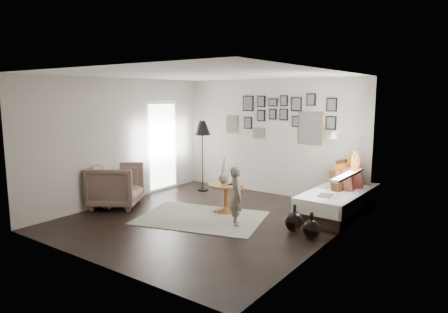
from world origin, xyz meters
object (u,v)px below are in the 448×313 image
Objects in this scene: magazine_basket at (106,198)px; child at (237,196)px; armchair at (116,185)px; floor_lamp at (202,131)px; pedestal_table at (226,199)px; demijohn_large at (294,222)px; demijohn_small at (311,229)px; daybed at (341,197)px; vase at (224,175)px.

child is (2.64, 0.70, 0.30)m from magazine_basket.
armchair is 0.58× the size of floor_lamp.
floor_lamp reaches higher than magazine_basket.
pedestal_table reaches higher than demijohn_large.
child is (2.06, -1.65, -0.91)m from floor_lamp.
pedestal_table is 0.74× the size of armchair.
magazine_basket is at bearing 61.46° from child.
magazine_basket is at bearing 148.05° from armchair.
magazine_basket is at bearing -168.26° from demijohn_small.
armchair reaches higher than magazine_basket.
daybed is at bearing 32.04° from pedestal_table.
pedestal_table is 2.17m from floor_lamp.
pedestal_table is at bearing -14.04° from vase.
floor_lamp is at bearing 155.23° from demijohn_large.
child reaches higher than magazine_basket.
vase reaches higher than magazine_basket.
floor_lamp reaches higher than child.
daybed is at bearing 31.80° from magazine_basket.
vase reaches higher than armchair.
daybed reaches higher than child.
vase is 1.14× the size of magazine_basket.
armchair is 0.34m from magazine_basket.
vase is 1.09× the size of demijohn_large.
pedestal_table is 1.40× the size of vase.
armchair reaches higher than demijohn_small.
pedestal_table is at bearing 4.12° from child.
daybed is at bearing 0.97° from floor_lamp.
demijohn_small is (1.94, -0.42, -0.10)m from pedestal_table.
demijohn_large is at bearing -11.04° from vase.
demijohn_large is at bearing -98.45° from daybed.
daybed is 2.27× the size of armchair.
daybed is at bearing 79.92° from demijohn_large.
demijohn_small is at bearing -24.19° from floor_lamp.
vase reaches higher than pedestal_table.
pedestal_table is at bearing 31.58° from magazine_basket.
magazine_basket is (-0.58, -2.35, -1.21)m from floor_lamp.
demijohn_small is (2.02, -0.44, -0.55)m from vase.
vase is 0.91m from child.
floor_lamp is at bearing 142.97° from pedestal_table.
floor_lamp is (-3.30, -0.06, 1.09)m from daybed.
magazine_basket is 2.74m from child.
daybed reaches higher than demijohn_large.
vase is 2.38m from magazine_basket.
pedestal_table is at bearing -37.03° from floor_lamp.
daybed reaches higher than armchair.
child is at bearing -113.06° from armchair.
pedestal_table is 0.69× the size of child.
pedestal_table is 2.18m from daybed.
demijohn_large is 1.10× the size of demijohn_small.
demijohn_small is (3.39, -1.52, -1.27)m from floor_lamp.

